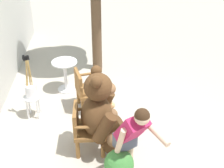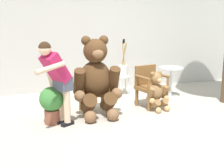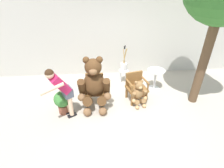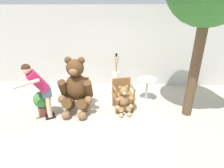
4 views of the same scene
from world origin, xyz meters
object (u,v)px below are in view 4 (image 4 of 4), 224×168
(round_side_table, at_px, (147,87))
(white_stool, at_px, (116,82))
(wooden_chair_right, at_px, (123,93))
(wooden_chair_left, at_px, (79,92))
(person_visitor, at_px, (39,87))
(teddy_bear_small, at_px, (124,100))
(brush_bucket, at_px, (116,74))
(teddy_bear_large, at_px, (76,87))
(potted_plant, at_px, (42,102))

(round_side_table, bearing_deg, white_stool, 149.03)
(wooden_chair_right, bearing_deg, wooden_chair_left, 179.92)
(person_visitor, bearing_deg, white_stool, 43.70)
(wooden_chair_right, bearing_deg, person_visitor, -162.19)
(teddy_bear_small, distance_m, brush_bucket, 1.40)
(wooden_chair_right, xyz_separation_m, teddy_bear_large, (-1.24, -0.26, 0.29))
(wooden_chair_left, distance_m, white_stool, 1.48)
(teddy_bear_large, distance_m, white_stool, 1.72)
(wooden_chair_right, relative_size, person_visitor, 0.57)
(person_visitor, relative_size, brush_bucket, 1.69)
(wooden_chair_right, height_order, teddy_bear_large, teddy_bear_large)
(person_visitor, bearing_deg, wooden_chair_left, 39.40)
(person_visitor, height_order, round_side_table, person_visitor)
(person_visitor, xyz_separation_m, brush_bucket, (1.81, 1.73, -0.25))
(wooden_chair_left, distance_m, teddy_bear_large, 0.39)
(brush_bucket, bearing_deg, teddy_bear_large, -127.18)
(potted_plant, bearing_deg, white_stool, 39.53)
(wooden_chair_left, bearing_deg, potted_plant, -151.05)
(white_stool, xyz_separation_m, round_side_table, (0.97, -0.58, 0.09))
(brush_bucket, height_order, round_side_table, brush_bucket)
(wooden_chair_left, bearing_deg, white_stool, 46.69)
(wooden_chair_right, bearing_deg, potted_plant, -167.11)
(person_visitor, distance_m, white_stool, 2.56)
(teddy_bear_small, bearing_deg, wooden_chair_right, 95.13)
(wooden_chair_left, bearing_deg, round_side_table, 13.97)
(person_visitor, bearing_deg, round_side_table, 22.44)
(round_side_table, relative_size, potted_plant, 1.06)
(person_visitor, distance_m, potted_plant, 0.54)
(wooden_chair_left, bearing_deg, teddy_bear_large, -90.50)
(teddy_bear_small, xyz_separation_m, brush_bucket, (-0.25, 1.36, 0.26))
(brush_bucket, xyz_separation_m, potted_plant, (-1.89, -1.56, -0.26))
(teddy_bear_large, distance_m, person_visitor, 0.90)
(person_visitor, distance_m, brush_bucket, 2.51)
(teddy_bear_large, bearing_deg, wooden_chair_left, 89.50)
(potted_plant, bearing_deg, teddy_bear_large, 14.17)
(teddy_bear_small, xyz_separation_m, round_side_table, (0.72, 0.78, 0.06))
(teddy_bear_small, xyz_separation_m, person_visitor, (-2.06, -0.37, 0.51))
(teddy_bear_small, height_order, white_stool, teddy_bear_small)
(wooden_chair_right, relative_size, teddy_bear_large, 0.56)
(wooden_chair_left, relative_size, wooden_chair_right, 1.00)
(teddy_bear_large, bearing_deg, white_stool, 52.83)
(wooden_chair_left, bearing_deg, teddy_bear_small, -12.69)
(wooden_chair_left, relative_size, person_visitor, 0.57)
(teddy_bear_small, bearing_deg, person_visitor, -169.79)
(wooden_chair_right, xyz_separation_m, brush_bucket, (-0.22, 1.08, 0.19))
(wooden_chair_right, bearing_deg, teddy_bear_small, -84.87)
(teddy_bear_large, relative_size, potted_plant, 2.26)
(teddy_bear_large, xyz_separation_m, teddy_bear_small, (1.26, -0.02, -0.36))
(brush_bucket, bearing_deg, round_side_table, -31.04)
(wooden_chair_right, distance_m, round_side_table, 0.89)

